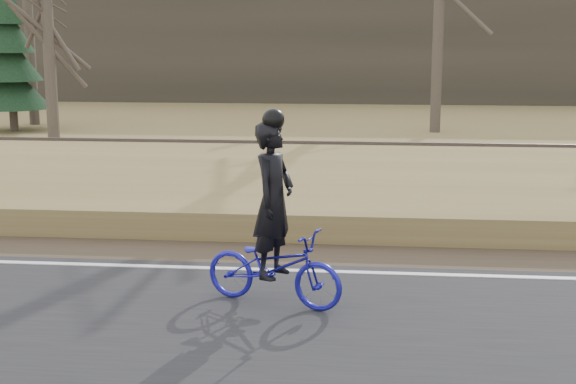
# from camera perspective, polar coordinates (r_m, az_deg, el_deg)

# --- Properties ---
(embankment) EXTENTS (120.00, 5.00, 0.44)m
(embankment) POSITION_cam_1_polar(r_m,az_deg,el_deg) (15.88, -15.34, -0.24)
(embankment) COLOR olive
(embankment) RESTS_ON ground
(ballast) EXTENTS (120.00, 3.00, 0.45)m
(ballast) POSITION_cam_1_polar(r_m,az_deg,el_deg) (19.42, -11.36, 1.97)
(ballast) COLOR slate
(ballast) RESTS_ON ground
(railroad) EXTENTS (120.00, 2.40, 0.29)m
(railroad) POSITION_cam_1_polar(r_m,az_deg,el_deg) (19.37, -11.39, 2.85)
(railroad) COLOR black
(railroad) RESTS_ON ballast
(treeline_backdrop) EXTENTS (120.00, 4.00, 6.00)m
(treeline_backdrop) POSITION_cam_1_polar(r_m,az_deg,el_deg) (40.72, -2.32, 10.76)
(treeline_backdrop) COLOR #383328
(treeline_backdrop) RESTS_ON ground
(cyclist) EXTENTS (1.86, 1.16, 2.35)m
(cyclist) POSITION_cam_1_polar(r_m,az_deg,el_deg) (9.51, -1.02, -3.56)
(cyclist) COLOR #171595
(cyclist) RESTS_ON road
(bare_tree_near_left) EXTENTS (0.36, 0.36, 6.33)m
(bare_tree_near_left) POSITION_cam_1_polar(r_m,az_deg,el_deg) (25.32, -16.68, 10.49)
(bare_tree_near_left) COLOR #51483B
(bare_tree_near_left) RESTS_ON ground
(conifer) EXTENTS (2.60, 2.60, 5.09)m
(conifer) POSITION_cam_1_polar(r_m,az_deg,el_deg) (29.04, -19.17, 8.86)
(conifer) COLOR #51483B
(conifer) RESTS_ON ground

